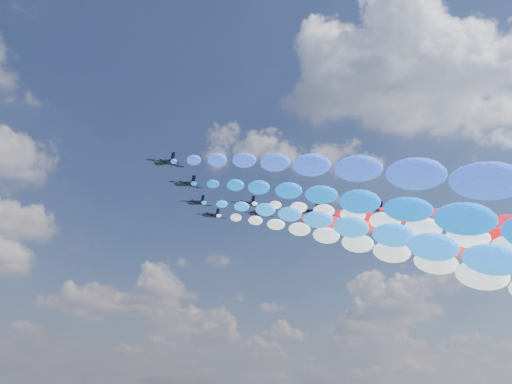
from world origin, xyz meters
TOP-DOWN VIEW (x-y plane):
  - jet_0 at (-33.69, -7.77)m, footprint 8.85×12.00m
  - trail_0 at (-33.69, -74.71)m, footprint 6.26×130.66m
  - jet_1 at (-22.43, 3.47)m, footprint 9.40×12.39m
  - trail_1 at (-22.43, -63.47)m, footprint 6.26×130.66m
  - jet_2 at (-12.02, 16.58)m, footprint 8.74×11.92m
  - trail_2 at (-12.02, -50.36)m, footprint 6.26×130.66m
  - jet_3 at (-0.06, 9.35)m, footprint 8.69×11.88m
  - trail_3 at (-0.06, -57.59)m, footprint 6.26×130.66m
  - jet_4 at (-1.72, 25.82)m, footprint 8.73×11.91m
  - trail_4 at (-1.72, -41.12)m, footprint 6.26×130.66m
  - jet_5 at (8.93, 15.95)m, footprint 9.23×12.27m
  - trail_5 at (8.93, -50.99)m, footprint 6.26×130.66m
  - jet_6 at (19.80, 5.55)m, footprint 8.71×11.89m
  - jet_7 at (32.86, -6.82)m, footprint 9.34×12.34m

SIDE VIEW (x-z plane):
  - trail_0 at x=-33.69m, z-range 60.43..112.77m
  - trail_1 at x=-22.43m, z-range 60.43..112.77m
  - trail_2 at x=-12.02m, z-range 60.43..112.77m
  - trail_3 at x=-0.06m, z-range 60.43..112.77m
  - trail_4 at x=-1.72m, z-range 60.43..112.77m
  - trail_5 at x=8.93m, z-range 60.43..112.77m
  - jet_0 at x=-33.69m, z-range 108.18..113.55m
  - jet_1 at x=-22.43m, z-range 108.18..113.55m
  - jet_2 at x=-12.02m, z-range 108.18..113.55m
  - jet_3 at x=-0.06m, z-range 108.18..113.55m
  - jet_4 at x=-1.72m, z-range 108.18..113.55m
  - jet_5 at x=8.93m, z-range 108.18..113.55m
  - jet_6 at x=19.80m, z-range 108.18..113.55m
  - jet_7 at x=32.86m, z-range 108.18..113.55m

